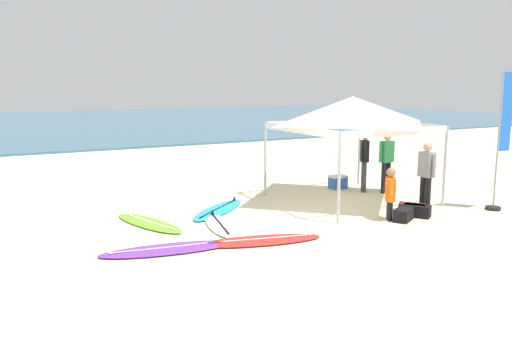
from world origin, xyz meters
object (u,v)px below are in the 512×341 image
at_px(surfboard_white, 220,225).
at_px(surfboard_cyan, 219,210).
at_px(person_grey, 426,172).
at_px(gear_bag_on_sand, 403,215).
at_px(surfboard_lime, 149,223).
at_px(person_orange, 390,191).
at_px(person_black, 364,158).
at_px(surfboard_red, 261,240).
at_px(surfboard_purple, 168,249).
at_px(person_green, 387,158).
at_px(gear_bag_by_pole, 417,211).
at_px(canopy_tent, 352,110).
at_px(banner_flag, 501,146).
at_px(cooler_box, 338,182).
at_px(gear_bag_near_tent, 412,209).

bearing_deg(surfboard_white, surfboard_cyan, 66.66).
relative_size(person_grey, gear_bag_on_sand, 2.85).
relative_size(surfboard_lime, person_orange, 1.97).
relative_size(person_black, gear_bag_on_sand, 2.85).
distance_m(surfboard_cyan, surfboard_red, 2.71).
bearing_deg(surfboard_lime, surfboard_cyan, 11.26).
bearing_deg(surfboard_purple, person_green, 15.81).
xyz_separation_m(surfboard_purple, person_orange, (5.21, -0.26, 0.62)).
xyz_separation_m(surfboard_cyan, person_black, (4.63, 0.12, 0.95)).
distance_m(surfboard_purple, gear_bag_on_sand, 5.45).
bearing_deg(gear_bag_by_pole, gear_bag_on_sand, -168.38).
relative_size(surfboard_white, gear_bag_on_sand, 3.50).
relative_size(canopy_tent, person_orange, 2.85).
xyz_separation_m(surfboard_red, banner_flag, (6.45, -0.42, 1.54)).
xyz_separation_m(surfboard_lime, person_black, (6.50, 0.49, 0.95)).
xyz_separation_m(person_black, cooler_box, (-0.38, 0.70, -0.79)).
bearing_deg(canopy_tent, surfboard_cyan, 170.09).
distance_m(surfboard_lime, gear_bag_by_pole, 6.18).
xyz_separation_m(surfboard_cyan, cooler_box, (4.25, 0.82, 0.16)).
bearing_deg(person_grey, person_green, 70.64).
relative_size(person_grey, person_orange, 1.43).
bearing_deg(gear_bag_by_pole, surfboard_red, 179.72).
bearing_deg(gear_bag_on_sand, gear_bag_near_tent, 26.72).
distance_m(canopy_tent, cooler_box, 2.71).
height_order(canopy_tent, gear_bag_on_sand, canopy_tent).
relative_size(surfboard_white, person_grey, 1.23).
relative_size(person_orange, gear_bag_near_tent, 2.00).
bearing_deg(surfboard_cyan, surfboard_white, -113.34).
relative_size(surfboard_lime, person_green, 1.38).
height_order(banner_flag, gear_bag_on_sand, banner_flag).
distance_m(person_orange, cooler_box, 3.63).
bearing_deg(surfboard_lime, gear_bag_by_pole, -22.26).
distance_m(surfboard_purple, banner_flag, 8.41).
bearing_deg(surfboard_white, surfboard_lime, 145.97).
bearing_deg(gear_bag_on_sand, person_green, 55.15).
height_order(person_grey, gear_bag_near_tent, person_grey).
distance_m(surfboard_red, person_orange, 3.48).
bearing_deg(person_orange, canopy_tent, 77.44).
xyz_separation_m(person_green, person_orange, (-1.97, -2.29, -0.33)).
distance_m(person_black, cooler_box, 1.12).
relative_size(surfboard_red, gear_bag_near_tent, 4.31).
xyz_separation_m(gear_bag_near_tent, gear_bag_by_pole, (0.00, -0.16, 0.00)).
height_order(surfboard_red, cooler_box, cooler_box).
relative_size(surfboard_purple, gear_bag_on_sand, 4.34).
xyz_separation_m(canopy_tent, person_orange, (-0.44, -1.98, -1.73)).
xyz_separation_m(surfboard_white, gear_bag_near_tent, (4.39, -1.29, 0.10)).
distance_m(person_black, person_green, 0.61).
height_order(surfboard_cyan, person_orange, person_orange).
xyz_separation_m(person_green, gear_bag_near_tent, (-1.23, -2.25, -0.85)).
relative_size(person_black, gear_bag_by_pole, 2.85).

